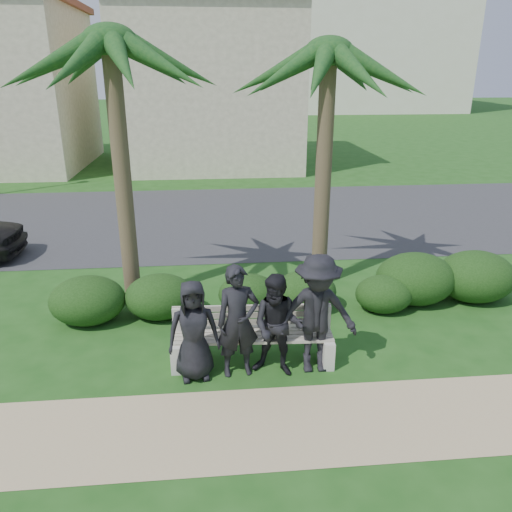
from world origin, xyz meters
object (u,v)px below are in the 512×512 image
object	(u,v)px
man_c	(278,326)
man_a	(194,330)
park_bench	(252,340)
palm_right	(329,55)
man_d	(317,314)
palm_left	(110,44)
man_b	(238,322)

from	to	relation	value
man_c	man_a	bearing A→B (deg)	-161.41
park_bench	man_c	xyz separation A→B (m)	(0.34, -0.33, 0.40)
man_a	palm_right	distance (m)	5.63
park_bench	man_a	world-z (taller)	man_a
man_d	palm_left	size ratio (longest dim) A/B	0.33
palm_left	man_b	bearing A→B (deg)	-55.63
man_a	man_c	size ratio (longest dim) A/B	0.97
man_a	palm_left	distance (m)	5.04
man_b	man_d	distance (m)	1.16
man_d	man_c	bearing A→B (deg)	-175.11
man_a	palm_right	bearing A→B (deg)	45.44
man_c	man_d	size ratio (longest dim) A/B	0.85
man_c	park_bench	bearing A→B (deg)	156.31
man_c	palm_left	size ratio (longest dim) A/B	0.28
park_bench	man_b	world-z (taller)	man_b
man_a	man_c	bearing A→B (deg)	-7.58
man_a	man_d	size ratio (longest dim) A/B	0.82
park_bench	man_c	size ratio (longest dim) A/B	1.57
man_a	palm_right	world-z (taller)	palm_right
palm_left	palm_right	xyz separation A→B (m)	(3.85, 0.41, -0.15)
man_a	man_d	world-z (taller)	man_d
park_bench	man_b	xyz separation A→B (m)	(-0.23, -0.27, 0.47)
palm_right	man_a	bearing A→B (deg)	-128.15
man_c	palm_right	world-z (taller)	palm_right
park_bench	palm_left	size ratio (longest dim) A/B	0.44
park_bench	man_c	world-z (taller)	man_c
palm_right	man_d	bearing A→B (deg)	-103.13
park_bench	man_b	size ratio (longest dim) A/B	1.44
park_bench	man_d	xyz separation A→B (m)	(0.93, -0.28, 0.54)
palm_right	man_b	bearing A→B (deg)	-120.65
man_d	man_a	bearing A→B (deg)	-178.68
palm_left	man_a	bearing A→B (deg)	-65.69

